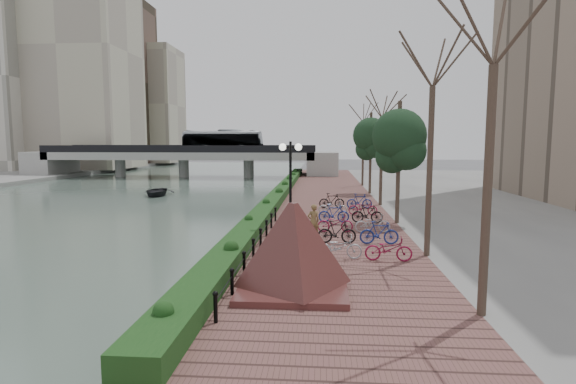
# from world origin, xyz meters

# --- Properties ---
(ground) EXTENTS (220.00, 220.00, 0.00)m
(ground) POSITION_xyz_m (0.00, 0.00, 0.00)
(ground) COLOR #59595B
(ground) RESTS_ON ground
(river_water) EXTENTS (30.00, 130.00, 0.02)m
(river_water) POSITION_xyz_m (-15.00, 25.00, 0.01)
(river_water) COLOR #4E6257
(river_water) RESTS_ON ground
(promenade) EXTENTS (8.00, 75.00, 0.50)m
(promenade) POSITION_xyz_m (4.00, 17.50, 0.25)
(promenade) COLOR brown
(promenade) RESTS_ON ground
(inland_pavement) EXTENTS (24.00, 75.00, 0.50)m
(inland_pavement) POSITION_xyz_m (20.00, 17.50, 0.25)
(inland_pavement) COLOR slate
(inland_pavement) RESTS_ON ground
(hedge) EXTENTS (1.10, 56.00, 0.60)m
(hedge) POSITION_xyz_m (0.60, 20.00, 0.80)
(hedge) COLOR #153914
(hedge) RESTS_ON promenade
(chain_fence) EXTENTS (0.10, 14.10, 0.70)m
(chain_fence) POSITION_xyz_m (1.40, 2.00, 0.85)
(chain_fence) COLOR black
(chain_fence) RESTS_ON promenade
(granite_monument) EXTENTS (4.23, 4.23, 2.60)m
(granite_monument) POSITION_xyz_m (3.11, -2.45, 1.82)
(granite_monument) COLOR #431C1D
(granite_monument) RESTS_ON promenade
(lamppost) EXTENTS (1.02, 0.32, 4.38)m
(lamppost) POSITION_xyz_m (2.54, 4.58, 3.70)
(lamppost) COLOR black
(lamppost) RESTS_ON promenade
(motorcycle) EXTENTS (0.61, 1.73, 1.07)m
(motorcycle) POSITION_xyz_m (3.72, -0.84, 1.03)
(motorcycle) COLOR black
(motorcycle) RESTS_ON promenade
(pedestrian) EXTENTS (0.66, 0.55, 1.55)m
(pedestrian) POSITION_xyz_m (3.57, 4.85, 1.27)
(pedestrian) COLOR brown
(pedestrian) RESTS_ON promenade
(bicycle_parking) EXTENTS (2.40, 14.69, 1.00)m
(bicycle_parking) POSITION_xyz_m (5.50, 7.52, 0.97)
(bicycle_parking) COLOR #AFAFB4
(bicycle_parking) RESTS_ON promenade
(street_trees) EXTENTS (3.20, 37.12, 6.80)m
(street_trees) POSITION_xyz_m (8.00, 12.68, 3.69)
(street_trees) COLOR #3A2922
(street_trees) RESTS_ON promenade
(bridge) EXTENTS (36.00, 10.77, 6.50)m
(bridge) POSITION_xyz_m (-13.86, 45.00, 3.37)
(bridge) COLOR #989793
(bridge) RESTS_ON ground
(boat) EXTENTS (3.26, 4.20, 0.80)m
(boat) POSITION_xyz_m (-10.93, 23.84, 0.42)
(boat) COLOR black
(boat) RESTS_ON river_water
(far_buildings) EXTENTS (35.00, 38.00, 38.00)m
(far_buildings) POSITION_xyz_m (-41.66, 65.91, 16.12)
(far_buildings) COLOR #B3AD95
(far_buildings) RESTS_ON far_bank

